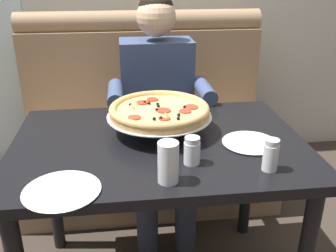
{
  "coord_description": "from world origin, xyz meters",
  "views": [
    {
      "loc": [
        -0.13,
        -1.36,
        1.41
      ],
      "look_at": [
        0.05,
        0.07,
        0.79
      ],
      "focal_mm": 40.68,
      "sensor_mm": 36.0,
      "label": 1
    }
  ],
  "objects": [
    {
      "name": "dining_table",
      "position": [
        0.0,
        0.0,
        0.65
      ],
      "size": [
        1.16,
        0.81,
        0.76
      ],
      "color": "black",
      "rests_on": "ground_plane"
    },
    {
      "name": "shaker_oregano",
      "position": [
        0.1,
        -0.2,
        0.8
      ],
      "size": [
        0.06,
        0.06,
        0.1
      ],
      "color": "white",
      "rests_on": "dining_table"
    },
    {
      "name": "pizza",
      "position": [
        0.01,
        0.09,
        0.85
      ],
      "size": [
        0.43,
        0.43,
        0.13
      ],
      "color": "silver",
      "rests_on": "dining_table"
    },
    {
      "name": "patio_chair",
      "position": [
        -1.17,
        2.08,
        0.52
      ],
      "size": [
        0.4,
        0.4,
        0.86
      ],
      "color": "black",
      "rests_on": "ground_plane"
    },
    {
      "name": "shaker_parmesan",
      "position": [
        0.35,
        -0.27,
        0.8
      ],
      "size": [
        0.05,
        0.05,
        0.11
      ],
      "color": "white",
      "rests_on": "dining_table"
    },
    {
      "name": "plate_near_right",
      "position": [
        -0.33,
        -0.33,
        0.77
      ],
      "size": [
        0.24,
        0.24,
        0.02
      ],
      "color": "white",
      "rests_on": "dining_table"
    },
    {
      "name": "booth_bench",
      "position": [
        0.0,
        0.87,
        0.4
      ],
      "size": [
        1.55,
        0.78,
        1.13
      ],
      "color": "#937556",
      "rests_on": "ground_plane"
    },
    {
      "name": "drinking_glass",
      "position": [
        -0.0,
        -0.31,
        0.82
      ],
      "size": [
        0.07,
        0.07,
        0.14
      ],
      "color": "silver",
      "rests_on": "dining_table"
    },
    {
      "name": "diner_main",
      "position": [
        0.06,
        0.61,
        0.71
      ],
      "size": [
        0.54,
        0.64,
        1.27
      ],
      "color": "#2D3342",
      "rests_on": "ground_plane"
    },
    {
      "name": "plate_near_left",
      "position": [
        0.35,
        -0.07,
        0.77
      ],
      "size": [
        0.22,
        0.22,
        0.02
      ],
      "color": "white",
      "rests_on": "dining_table"
    }
  ]
}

